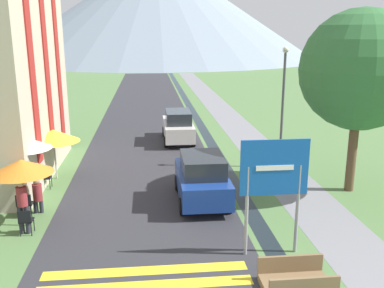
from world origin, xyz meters
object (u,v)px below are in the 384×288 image
Objects in this scene: cafe_chair_near_left at (26,203)px; cafe_umbrella_middle_white at (25,143)px; cafe_umbrella_rear_yellow at (53,136)px; person_seated_near at (38,194)px; road_sign at (274,179)px; footbridge at (297,282)px; parked_car_near at (202,178)px; parked_car_far at (178,126)px; cafe_chair_nearest at (26,220)px; streetlamp at (283,98)px; tree_by_path at (360,70)px; cafe_chair_far_right at (34,178)px; cafe_umbrella_front_orange at (21,167)px; cafe_chair_far_left at (45,177)px; person_standing_terrace at (23,203)px; cafe_chair_near_right at (23,203)px.

cafe_chair_near_left is 2.39m from cafe_umbrella_middle_white.
person_seated_near is at bearing -88.29° from cafe_umbrella_rear_yellow.
cafe_umbrella_rear_yellow is at bearing 135.55° from road_sign.
footbridge is 0.78× the size of cafe_umbrella_rear_yellow.
parked_car_near is 6.83m from cafe_umbrella_rear_yellow.
cafe_chair_nearest is (-5.58, -11.38, -0.39)m from parked_car_far.
cafe_chair_nearest is 11.99m from streetlamp.
footbridge is 0.24× the size of tree_by_path.
cafe_chair_near_left is at bearing -173.67° from tree_by_path.
parked_car_far is at bearing 54.70° from cafe_chair_far_right.
cafe_chair_far_right is (-8.02, 5.88, -1.75)m from road_sign.
cafe_umbrella_front_orange is at bearing -165.78° from parked_car_near.
cafe_umbrella_front_orange is (-7.46, 2.60, -0.23)m from road_sign.
person_seated_near is at bearing 71.91° from cafe_chair_nearest.
road_sign is 8.43m from streetlamp.
person_standing_terrace is at bearing -102.40° from cafe_chair_far_left.
cafe_chair_near_left is at bearing -172.42° from parked_car_near.
tree_by_path is (4.57, 4.65, 2.52)m from road_sign.
parked_car_near is at bearing 3.21° from cafe_chair_near_right.
cafe_umbrella_front_orange is at bearing -118.27° from parked_car_far.
footbridge is (0.13, -1.84, -2.04)m from road_sign.
streetlamp is at bearing 119.72° from tree_by_path.
person_standing_terrace is at bearing -167.54° from tree_by_path.
cafe_umbrella_rear_yellow is at bearing 152.00° from parked_car_near.
cafe_chair_near_left is 11.66m from streetlamp.
person_seated_near is at bearing 153.64° from road_sign.
road_sign reaches higher than person_seated_near.
person_standing_terrace reaches higher than cafe_chair_nearest.
person_seated_near is 0.23× the size of streetlamp.
cafe_chair_far_left is 0.15× the size of streetlamp.
parked_car_near is at bearing -174.96° from tree_by_path.
cafe_chair_near_left is (-7.64, 3.30, -1.75)m from road_sign.
person_seated_near reaches higher than cafe_chair_near_right.
tree_by_path reaches higher than streetlamp.
road_sign is at bearing -108.87° from streetlamp.
parked_car_far is 9.36m from cafe_chair_far_left.
parked_car_near reaches higher than cafe_chair_nearest.
cafe_umbrella_middle_white is at bearing 92.55° from cafe_chair_near_right.
road_sign is 7.90m from cafe_umbrella_front_orange.
parked_car_far is at bearing 46.36° from cafe_umbrella_rear_yellow.
person_standing_terrace is (0.24, -4.02, 0.52)m from cafe_chair_far_left.
cafe_chair_nearest is 3.54m from cafe_umbrella_middle_white.
person_standing_terrace reaches higher than cafe_chair_near_left.
cafe_umbrella_middle_white is (-6.48, 0.84, 1.29)m from parked_car_near.
streetlamp is (10.34, 4.62, 2.75)m from cafe_chair_near_left.
cafe_chair_nearest is 0.12× the size of tree_by_path.
cafe_chair_nearest is at bearing -166.97° from tree_by_path.
cafe_chair_nearest is at bearing -57.43° from person_standing_terrace.
parked_car_far is (-1.84, 15.13, 0.68)m from footbridge.
cafe_chair_near_left is 0.12× the size of tree_by_path.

